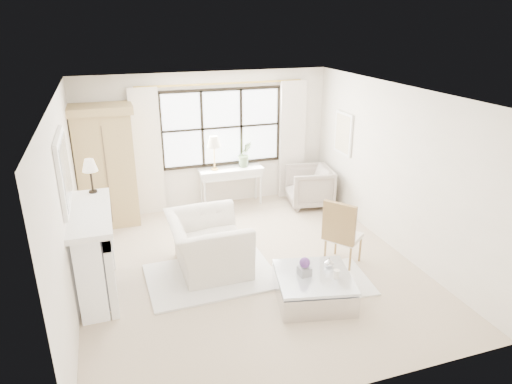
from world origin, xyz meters
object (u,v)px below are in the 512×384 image
at_px(console_table, 231,186).
at_px(coffee_table, 313,288).
at_px(club_armchair, 208,244).
at_px(armoire, 106,166).

xyz_separation_m(console_table, coffee_table, (0.15, -3.66, -0.22)).
height_order(club_armchair, coffee_table, club_armchair).
bearing_deg(console_table, coffee_table, -87.04).
xyz_separation_m(armoire, coffee_table, (2.54, -3.49, -0.96)).
bearing_deg(armoire, coffee_table, -54.10).
distance_m(armoire, console_table, 2.51).
distance_m(console_table, club_armchair, 2.59).
height_order(console_table, club_armchair, club_armchair).
relative_size(armoire, club_armchair, 1.72).
bearing_deg(club_armchair, armoire, 31.43).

